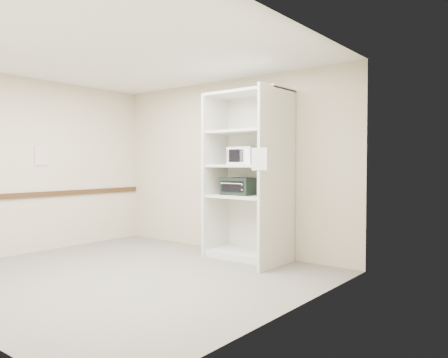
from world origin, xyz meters
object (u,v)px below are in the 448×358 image
Objects in this scene: toaster_oven_lower at (239,186)px; microwave at (245,156)px; shelving_unit at (251,181)px; toaster_oven_upper at (271,156)px.

microwave is at bearing 33.19° from toaster_oven_lower.
shelving_unit is 5.93× the size of toaster_oven_upper.
shelving_unit is 5.27× the size of toaster_oven_lower.
shelving_unit is at bearing -3.72° from toaster_oven_lower.
microwave reaches higher than toaster_oven_upper.
shelving_unit reaches higher than toaster_oven_upper.
toaster_oven_upper is at bearing 2.34° from toaster_oven_lower.
microwave is 0.93× the size of toaster_oven_lower.
shelving_unit is at bearing -164.12° from toaster_oven_upper.
shelving_unit is 0.47m from toaster_oven_upper.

